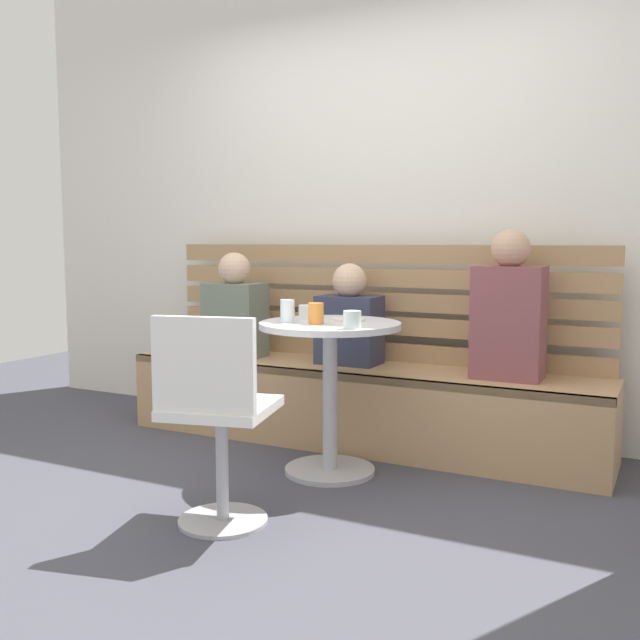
% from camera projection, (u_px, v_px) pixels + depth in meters
% --- Properties ---
extents(ground, '(8.00, 8.00, 0.00)m').
position_uv_depth(ground, '(238.00, 517.00, 2.92)').
color(ground, '#42424C').
extents(back_wall, '(5.20, 0.10, 2.90)m').
position_uv_depth(back_wall, '(388.00, 186.00, 4.21)').
color(back_wall, silver).
rests_on(back_wall, ground).
extents(booth_bench, '(2.70, 0.52, 0.44)m').
position_uv_depth(booth_bench, '(357.00, 404.00, 3.96)').
color(booth_bench, tan).
rests_on(booth_bench, ground).
extents(booth_backrest, '(2.65, 0.04, 0.66)m').
position_uv_depth(booth_backrest, '(374.00, 302.00, 4.11)').
color(booth_backrest, '#A68157').
rests_on(booth_backrest, booth_bench).
extents(cafe_table, '(0.68, 0.68, 0.74)m').
position_uv_depth(cafe_table, '(330.00, 368.00, 3.43)').
color(cafe_table, '#ADADB2').
rests_on(cafe_table, ground).
extents(white_chair, '(0.48, 0.48, 0.85)m').
position_uv_depth(white_chair, '(215.00, 413.00, 2.76)').
color(white_chair, '#ADADB2').
rests_on(white_chair, ground).
extents(person_adult, '(0.34, 0.22, 0.74)m').
position_uv_depth(person_adult, '(509.00, 312.00, 3.54)').
color(person_adult, brown).
rests_on(person_adult, booth_bench).
extents(person_child_left, '(0.34, 0.22, 0.62)m').
position_uv_depth(person_child_left, '(235.00, 311.00, 4.22)').
color(person_child_left, slate).
rests_on(person_child_left, booth_bench).
extents(person_child_middle, '(0.34, 0.22, 0.56)m').
position_uv_depth(person_child_middle, '(349.00, 320.00, 3.97)').
color(person_child_middle, '#333851').
rests_on(person_child_middle, booth_bench).
extents(cup_water_clear, '(0.07, 0.07, 0.11)m').
position_uv_depth(cup_water_clear, '(287.00, 311.00, 3.38)').
color(cup_water_clear, white).
rests_on(cup_water_clear, cafe_table).
extents(cup_tumbler_orange, '(0.07, 0.07, 0.10)m').
position_uv_depth(cup_tumbler_orange, '(316.00, 313.00, 3.31)').
color(cup_tumbler_orange, orange).
rests_on(cup_tumbler_orange, cafe_table).
extents(cup_ceramic_white, '(0.08, 0.08, 0.07)m').
position_uv_depth(cup_ceramic_white, '(307.00, 312.00, 3.53)').
color(cup_ceramic_white, white).
rests_on(cup_ceramic_white, cafe_table).
extents(cup_glass_short, '(0.08, 0.08, 0.08)m').
position_uv_depth(cup_glass_short, '(352.00, 320.00, 3.15)').
color(cup_glass_short, silver).
rests_on(cup_glass_short, cafe_table).
extents(plate_small, '(0.17, 0.17, 0.01)m').
position_uv_depth(plate_small, '(348.00, 319.00, 3.47)').
color(plate_small, white).
rests_on(plate_small, cafe_table).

